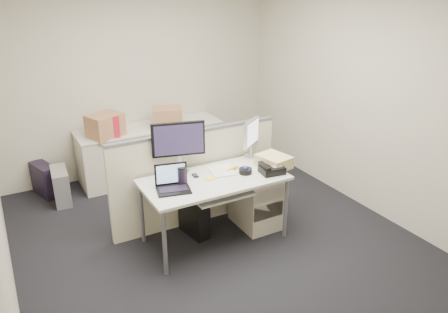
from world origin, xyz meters
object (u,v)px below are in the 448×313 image
desk_phone (272,170)px  laptop (173,179)px  monitor_main (179,148)px  desk (214,184)px

desk_phone → laptop: bearing=-178.0°
laptop → monitor_main: bearing=71.8°
desk → monitor_main: (-0.25, 0.32, 0.34)m
desk → laptop: 0.52m
desk → desk_phone: size_ratio=6.17×
desk → monitor_main: bearing=128.0°
desk → monitor_main: size_ratio=2.69×
monitor_main → desk: bearing=-37.4°
desk → laptop: (-0.48, -0.06, 0.19)m
desk → desk_phone: desk_phone is taller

